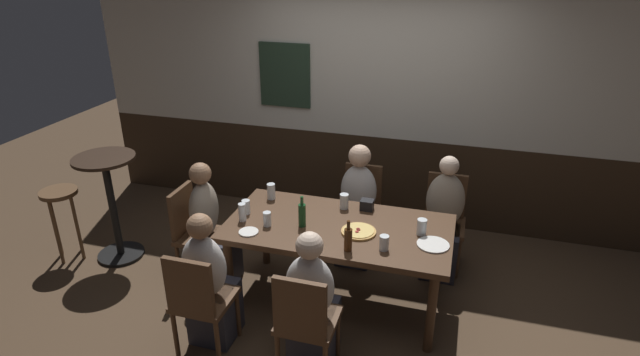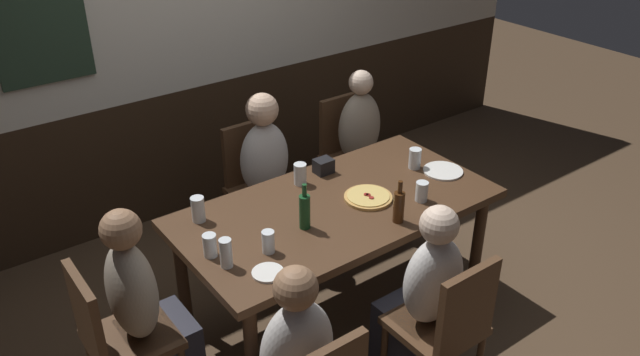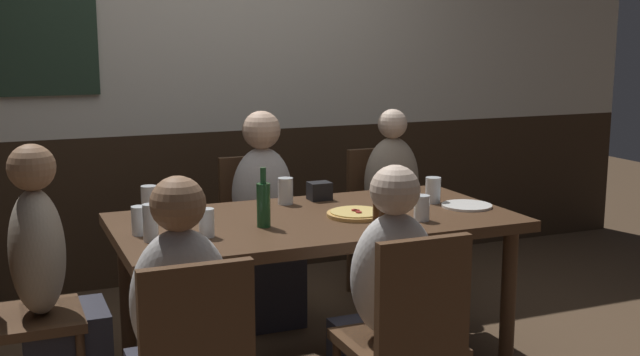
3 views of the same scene
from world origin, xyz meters
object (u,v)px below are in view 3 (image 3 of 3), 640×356
at_px(chair_right_far, 382,214).
at_px(tumbler_short, 422,210).
at_px(beer_glass_half, 285,193).
at_px(plate_white_small, 192,247).
at_px(plate_white_large, 467,206).
at_px(tumbler_water, 151,224).
at_px(person_right_far, 395,223).
at_px(chair_head_west, 10,306).
at_px(chair_mid_near, 408,334).
at_px(condiment_caddy, 319,191).
at_px(pizza, 357,214).
at_px(pint_glass_amber, 140,222).
at_px(person_head_west, 53,304).
at_px(beer_bottle_green, 264,203).
at_px(beer_bottle_brown, 380,208).
at_px(dining_table, 315,233).
at_px(pint_glass_stout, 433,191).
at_px(pint_glass_pale, 149,203).
at_px(beer_glass_tall, 207,224).
at_px(person_mid_near, 387,328).
at_px(person_mid_far, 265,233).

relative_size(chair_right_far, tumbler_short, 7.59).
relative_size(beer_glass_half, plate_white_small, 0.84).
bearing_deg(plate_white_large, tumbler_water, -178.15).
xyz_separation_m(chair_right_far, beer_glass_half, (-0.83, -0.57, 0.30)).
relative_size(chair_right_far, person_right_far, 0.77).
height_order(chair_head_west, chair_mid_near, same).
height_order(chair_right_far, plate_white_small, chair_right_far).
distance_m(chair_head_west, condiment_caddy, 1.55).
distance_m(pizza, pint_glass_amber, 0.98).
height_order(tumbler_short, beer_glass_half, beer_glass_half).
distance_m(person_head_west, tumbler_water, 0.52).
xyz_separation_m(beer_glass_half, beer_bottle_green, (-0.25, -0.40, 0.05)).
distance_m(beer_bottle_brown, plate_white_large, 0.65).
distance_m(person_head_west, beer_bottle_brown, 1.41).
bearing_deg(chair_mid_near, chair_right_far, 65.60).
distance_m(dining_table, pint_glass_amber, 0.81).
bearing_deg(tumbler_water, pint_glass_amber, 100.29).
distance_m(chair_mid_near, condiment_caddy, 1.26).
relative_size(person_head_west, pint_glass_stout, 8.94).
xyz_separation_m(pint_glass_stout, beer_bottle_green, (-0.93, -0.14, 0.05)).
bearing_deg(beer_glass_half, tumbler_short, -51.76).
xyz_separation_m(chair_head_west, pint_glass_pale, (0.62, 0.31, 0.30)).
bearing_deg(person_right_far, chair_right_far, 90.00).
xyz_separation_m(person_right_far, pint_glass_amber, (-1.59, -0.73, 0.32)).
xyz_separation_m(chair_head_west, beer_bottle_green, (1.04, -0.08, 0.35)).
distance_m(chair_head_west, tumbler_water, 0.65).
bearing_deg(beer_bottle_brown, pint_glass_stout, 38.25).
distance_m(chair_mid_near, pizza, 0.88).
height_order(beer_glass_tall, beer_bottle_brown, beer_bottle_brown).
relative_size(tumbler_short, condiment_caddy, 1.05).
bearing_deg(beer_glass_tall, person_mid_near, -45.48).
distance_m(tumbler_short, beer_bottle_brown, 0.27).
height_order(pint_glass_amber, beer_bottle_brown, beer_bottle_brown).
distance_m(person_right_far, person_mid_far, 0.80).
bearing_deg(chair_mid_near, tumbler_water, 136.19).
height_order(dining_table, tumbler_short, tumbler_short).
relative_size(pint_glass_amber, tumbler_water, 0.79).
relative_size(dining_table, pint_glass_stout, 14.15).
bearing_deg(plate_white_large, beer_glass_tall, -176.94).
bearing_deg(plate_white_large, pint_glass_stout, 125.94).
xyz_separation_m(chair_head_west, chair_mid_near, (1.32, -0.88, 0.00)).
bearing_deg(dining_table, beer_bottle_brown, -64.34).
height_order(chair_head_west, person_mid_far, person_mid_far).
height_order(chair_mid_near, beer_glass_half, chair_mid_near).
height_order(chair_mid_near, condiment_caddy, chair_mid_near).
relative_size(person_right_far, tumbler_short, 9.82).
height_order(person_mid_near, tumbler_water, person_mid_near).
distance_m(chair_right_far, tumbler_water, 1.90).
height_order(person_right_far, plate_white_large, person_right_far).
xyz_separation_m(person_right_far, pint_glass_stout, (-0.14, -0.66, 0.32)).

